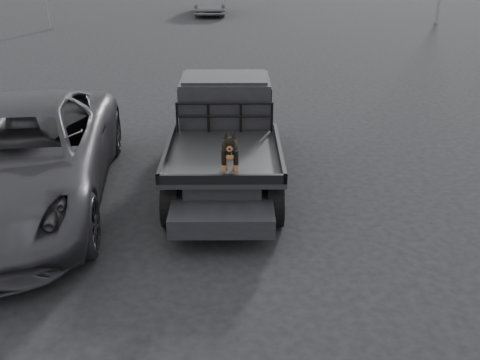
{
  "coord_description": "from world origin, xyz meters",
  "views": [
    {
      "loc": [
        0.06,
        -7.03,
        4.26
      ],
      "look_at": [
        0.11,
        -0.22,
        1.15
      ],
      "focal_mm": 40.0,
      "sensor_mm": 36.0,
      "label": 1
    }
  ],
  "objects_px": {
    "parked_suv": "(18,158)",
    "distant_car_a": "(209,0)",
    "flatbed_ute": "(225,158)",
    "dog": "(230,151)"
  },
  "relations": [
    {
      "from": "parked_suv",
      "to": "distant_car_a",
      "type": "distance_m",
      "value": 25.15
    },
    {
      "from": "flatbed_ute",
      "to": "dog",
      "type": "bearing_deg",
      "value": -86.0
    },
    {
      "from": "distant_car_a",
      "to": "parked_suv",
      "type": "bearing_deg",
      "value": -97.67
    },
    {
      "from": "dog",
      "to": "flatbed_ute",
      "type": "bearing_deg",
      "value": 94.0
    },
    {
      "from": "flatbed_ute",
      "to": "distant_car_a",
      "type": "xyz_separation_m",
      "value": [
        -1.38,
        24.09,
        0.35
      ]
    },
    {
      "from": "flatbed_ute",
      "to": "distant_car_a",
      "type": "relative_size",
      "value": 1.1
    },
    {
      "from": "flatbed_ute",
      "to": "parked_suv",
      "type": "relative_size",
      "value": 0.86
    },
    {
      "from": "dog",
      "to": "distant_car_a",
      "type": "xyz_separation_m",
      "value": [
        -1.5,
        25.84,
        -0.48
      ]
    },
    {
      "from": "flatbed_ute",
      "to": "distant_car_a",
      "type": "bearing_deg",
      "value": 93.28
    },
    {
      "from": "flatbed_ute",
      "to": "parked_suv",
      "type": "distance_m",
      "value": 3.6
    }
  ]
}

